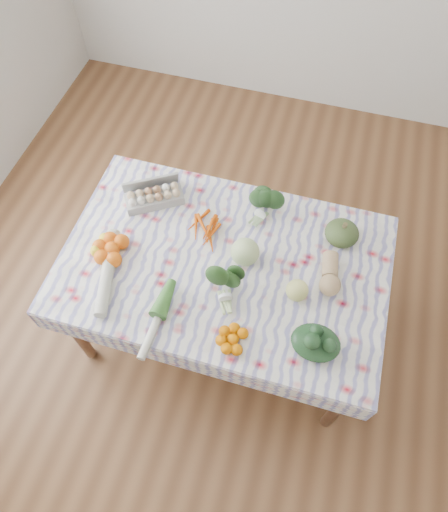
% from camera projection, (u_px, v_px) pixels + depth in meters
% --- Properties ---
extents(ground, '(4.50, 4.50, 0.00)m').
position_uv_depth(ground, '(224.00, 321.00, 2.97)').
color(ground, brown).
rests_on(ground, ground).
extents(dining_table, '(1.60, 1.00, 0.75)m').
position_uv_depth(dining_table, '(224.00, 270.00, 2.39)').
color(dining_table, brown).
rests_on(dining_table, ground).
extents(tablecloth, '(1.66, 1.06, 0.01)m').
position_uv_depth(tablecloth, '(224.00, 263.00, 2.33)').
color(tablecloth, white).
rests_on(tablecloth, dining_table).
extents(egg_carton, '(0.33, 0.27, 0.08)m').
position_uv_depth(egg_carton, '(154.00, 198.00, 2.48)').
color(egg_carton, '#ACACA7').
rests_on(egg_carton, tablecloth).
extents(carrot_bunch, '(0.20, 0.18, 0.04)m').
position_uv_depth(carrot_bunch, '(204.00, 227.00, 2.41)').
color(carrot_bunch, '#D55007').
rests_on(carrot_bunch, tablecloth).
extents(kale_bunch, '(0.21, 0.19, 0.15)m').
position_uv_depth(kale_bunch, '(265.00, 204.00, 2.42)').
color(kale_bunch, '#1E3E19').
rests_on(kale_bunch, tablecloth).
extents(kabocha_squash, '(0.19, 0.19, 0.12)m').
position_uv_depth(kabocha_squash, '(342.00, 233.00, 2.34)').
color(kabocha_squash, '#3C5025').
rests_on(kabocha_squash, tablecloth).
extents(cabbage, '(0.18, 0.18, 0.14)m').
position_uv_depth(cabbage, '(245.00, 252.00, 2.27)').
color(cabbage, '#B5CC84').
rests_on(cabbage, tablecloth).
extents(butternut_squash, '(0.13, 0.24, 0.11)m').
position_uv_depth(butternut_squash, '(330.00, 273.00, 2.23)').
color(butternut_squash, tan).
rests_on(butternut_squash, tablecloth).
extents(orange_cluster, '(0.27, 0.27, 0.08)m').
position_uv_depth(orange_cluster, '(112.00, 249.00, 2.31)').
color(orange_cluster, orange).
rests_on(orange_cluster, tablecloth).
extents(broccoli, '(0.23, 0.23, 0.13)m').
position_uv_depth(broccoli, '(223.00, 285.00, 2.18)').
color(broccoli, '#244B1B').
rests_on(broccoli, tablecloth).
extents(mandarin_cluster, '(0.19, 0.19, 0.06)m').
position_uv_depth(mandarin_cluster, '(233.00, 339.00, 2.08)').
color(mandarin_cluster, '#DA6D00').
rests_on(mandarin_cluster, tablecloth).
extents(grapefruit, '(0.13, 0.13, 0.11)m').
position_uv_depth(grapefruit, '(297.00, 290.00, 2.18)').
color(grapefruit, '#D1D26D').
rests_on(grapefruit, tablecloth).
extents(spinach_bag, '(0.28, 0.26, 0.10)m').
position_uv_depth(spinach_bag, '(316.00, 343.00, 2.05)').
color(spinach_bag, black).
rests_on(spinach_bag, tablecloth).
extents(daikon, '(0.17, 0.43, 0.06)m').
position_uv_depth(daikon, '(107.00, 277.00, 2.24)').
color(daikon, beige).
rests_on(daikon, tablecloth).
extents(leek, '(0.05, 0.39, 0.04)m').
position_uv_depth(leek, '(157.00, 320.00, 2.13)').
color(leek, beige).
rests_on(leek, tablecloth).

